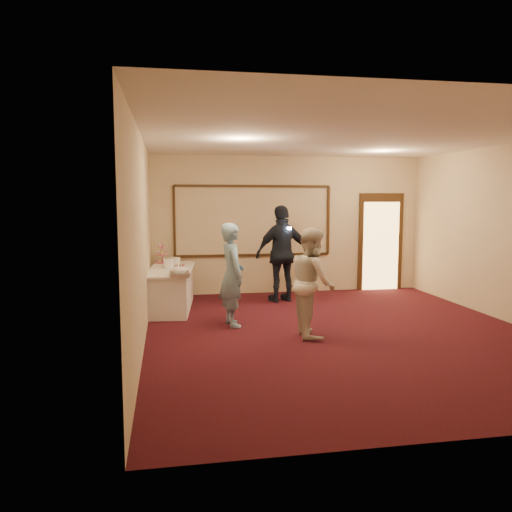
{
  "coord_description": "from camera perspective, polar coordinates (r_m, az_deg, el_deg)",
  "views": [
    {
      "loc": [
        -2.64,
        -7.23,
        2.08
      ],
      "look_at": [
        -1.23,
        0.7,
        1.15
      ],
      "focal_mm": 35.0,
      "sensor_mm": 36.0,
      "label": 1
    }
  ],
  "objects": [
    {
      "name": "room_walls",
      "position": [
        7.7,
        10.06,
        6.07
      ],
      "size": [
        6.04,
        7.04,
        3.02
      ],
      "color": "beige",
      "rests_on": "floor"
    },
    {
      "name": "tart",
      "position": [
        9.25,
        -8.73,
        -1.48
      ],
      "size": [
        0.27,
        0.27,
        0.06
      ],
      "color": "white",
      "rests_on": "buffet_table"
    },
    {
      "name": "doorway",
      "position": [
        11.75,
        14.04,
        1.51
      ],
      "size": [
        1.05,
        0.07,
        2.2
      ],
      "color": "#372410",
      "rests_on": "floor"
    },
    {
      "name": "man",
      "position": [
        8.14,
        -2.75,
        -2.15
      ],
      "size": [
        0.5,
        0.67,
        1.69
      ],
      "primitive_type": "imported",
      "rotation": [
        0.0,
        0.0,
        1.73
      ],
      "color": "#75A3C8",
      "rests_on": "floor"
    },
    {
      "name": "buffet_table",
      "position": [
        9.58,
        -9.69,
        -3.68
      ],
      "size": [
        1.02,
        2.16,
        0.77
      ],
      "color": "silver",
      "rests_on": "floor"
    },
    {
      "name": "woman",
      "position": [
        7.59,
        6.45,
        -2.97
      ],
      "size": [
        0.65,
        0.82,
        1.65
      ],
      "primitive_type": "imported",
      "rotation": [
        0.0,
        0.0,
        1.54
      ],
      "color": "silver",
      "rests_on": "floor"
    },
    {
      "name": "plate_stack_a",
      "position": [
        9.63,
        -9.94,
        -0.82
      ],
      "size": [
        0.21,
        0.21,
        0.17
      ],
      "color": "white",
      "rests_on": "buffet_table"
    },
    {
      "name": "guest",
      "position": [
        10.07,
        3.03,
        0.28
      ],
      "size": [
        1.22,
        0.72,
        1.95
      ],
      "primitive_type": "imported",
      "rotation": [
        0.0,
        0.0,
        3.36
      ],
      "color": "black",
      "rests_on": "floor"
    },
    {
      "name": "camera_flash",
      "position": [
        9.85,
        3.82,
        3.17
      ],
      "size": [
        0.07,
        0.04,
        0.05
      ],
      "primitive_type": "cube",
      "rotation": [
        0.0,
        0.0,
        0.06
      ],
      "color": "white",
      "rests_on": "guest"
    },
    {
      "name": "cupcake_stand",
      "position": [
        10.36,
        -10.67,
        0.11
      ],
      "size": [
        0.31,
        0.31,
        0.45
      ],
      "color": "#DC4D84",
      "rests_on": "buffet_table"
    },
    {
      "name": "plate_stack_b",
      "position": [
        9.95,
        -9.18,
        -0.6
      ],
      "size": [
        0.19,
        0.19,
        0.16
      ],
      "color": "white",
      "rests_on": "buffet_table"
    },
    {
      "name": "wall_molding",
      "position": [
        10.87,
        -0.3,
        4.05
      ],
      "size": [
        3.45,
        0.04,
        1.55
      ],
      "color": "#372410",
      "rests_on": "room_walls"
    },
    {
      "name": "pavlova_tray",
      "position": [
        8.63,
        -8.74,
        -1.73
      ],
      "size": [
        0.33,
        0.48,
        0.17
      ],
      "color": "#AFB2B6",
      "rests_on": "buffet_table"
    },
    {
      "name": "floor",
      "position": [
        7.97,
        9.76,
        -8.64
      ],
      "size": [
        7.0,
        7.0,
        0.0
      ],
      "primitive_type": "plane",
      "color": "black",
      "rests_on": "ground"
    }
  ]
}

